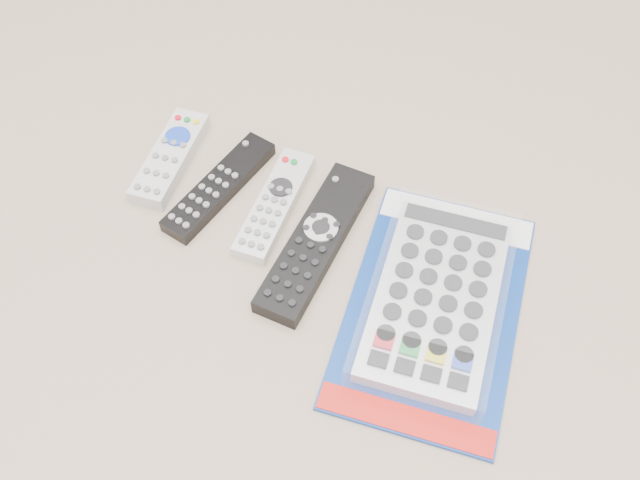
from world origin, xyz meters
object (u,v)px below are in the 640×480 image
at_px(remote_large_black, 316,241).
at_px(jumbo_remote_packaged, 436,298).
at_px(remote_silver_dvd, 275,205).
at_px(remote_slim_black, 219,187).
at_px(remote_small_grey, 170,158).

relative_size(remote_large_black, jumbo_remote_packaged, 0.69).
distance_m(remote_silver_dvd, remote_large_black, 0.08).
height_order(remote_slim_black, jumbo_remote_packaged, jumbo_remote_packaged).
distance_m(remote_slim_black, jumbo_remote_packaged, 0.32).
bearing_deg(remote_small_grey, remote_large_black, -18.06).
xyz_separation_m(remote_small_grey, remote_slim_black, (0.09, -0.01, -0.00)).
relative_size(remote_small_grey, remote_slim_black, 0.87).
bearing_deg(remote_small_grey, remote_silver_dvd, -11.83).
bearing_deg(remote_silver_dvd, remote_small_grey, 171.45).
height_order(remote_small_grey, remote_silver_dvd, remote_small_grey).
xyz_separation_m(remote_slim_black, jumbo_remote_packaged, (0.32, -0.04, 0.01)).
bearing_deg(jumbo_remote_packaged, remote_slim_black, 164.13).
relative_size(remote_small_grey, jumbo_remote_packaged, 0.48).
height_order(remote_small_grey, remote_slim_black, remote_small_grey).
bearing_deg(remote_slim_black, remote_small_grey, 178.95).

